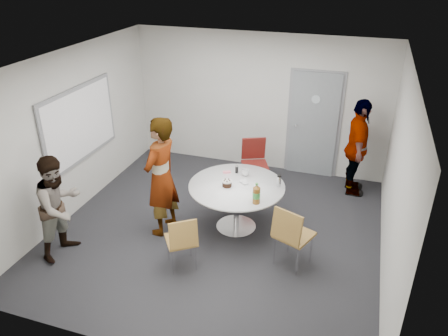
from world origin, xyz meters
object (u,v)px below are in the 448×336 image
(chair_far, at_px, (254,159))
(person_right, at_px, (357,148))
(whiteboard, at_px, (80,124))
(chair_near_left, at_px, (182,239))
(person_main, at_px, (161,177))
(person_left, at_px, (59,206))
(chair_near_right, at_px, (291,232))
(table, at_px, (238,192))
(door, at_px, (314,125))

(chair_far, relative_size, person_right, 0.54)
(whiteboard, height_order, chair_far, whiteboard)
(chair_far, bearing_deg, whiteboard, 3.77)
(chair_far, bearing_deg, person_right, 168.54)
(chair_near_left, height_order, person_main, person_main)
(chair_far, xyz_separation_m, person_left, (-2.13, -2.77, 0.19))
(chair_far, height_order, person_main, person_main)
(person_main, bearing_deg, chair_near_right, 90.53)
(table, xyz_separation_m, chair_near_right, (0.97, -0.70, -0.08))
(person_right, bearing_deg, person_left, 122.41)
(chair_far, relative_size, person_main, 0.50)
(table, relative_size, person_right, 0.84)
(chair_far, distance_m, person_main, 2.10)
(person_left, bearing_deg, whiteboard, 29.05)
(whiteboard, relative_size, person_left, 1.22)
(chair_near_left, bearing_deg, chair_near_right, -15.41)
(door, relative_size, person_left, 1.36)
(door, xyz_separation_m, person_main, (-1.91, -2.72, -0.07))
(table, relative_size, chair_near_right, 1.54)
(table, xyz_separation_m, chair_far, (-0.10, 1.40, -0.08))
(door, xyz_separation_m, chair_far, (-0.92, -0.91, -0.44))
(whiteboard, relative_size, person_main, 0.99)
(door, bearing_deg, person_main, -125.05)
(chair_near_left, bearing_deg, whiteboard, 116.36)
(person_left, bearing_deg, person_main, -40.71)
(chair_far, xyz_separation_m, person_right, (1.77, 0.38, 0.30))
(chair_near_left, distance_m, person_right, 3.67)
(chair_far, bearing_deg, person_main, 37.64)
(chair_near_left, xyz_separation_m, chair_near_right, (1.39, 0.51, 0.07))
(person_left, distance_m, person_right, 5.02)
(whiteboard, xyz_separation_m, table, (2.74, -0.03, -0.78))
(whiteboard, height_order, chair_near_right, whiteboard)
(door, relative_size, chair_far, 2.20)
(chair_near_left, relative_size, chair_far, 0.89)
(chair_near_right, xyz_separation_m, person_left, (-3.20, -0.68, 0.19))
(chair_near_right, height_order, person_main, person_main)
(chair_far, bearing_deg, table, 70.46)
(chair_near_right, height_order, person_left, person_left)
(table, height_order, chair_near_right, table)
(door, height_order, person_left, door)
(door, relative_size, chair_near_right, 2.19)
(chair_near_right, relative_size, chair_far, 1.00)
(chair_near_left, bearing_deg, person_right, 19.43)
(person_left, bearing_deg, person_right, -41.95)
(door, distance_m, person_left, 4.79)
(person_main, bearing_deg, chair_near_left, 48.35)
(chair_near_left, bearing_deg, chair_far, 47.31)
(whiteboard, xyz_separation_m, person_right, (4.41, 1.75, -0.56))
(table, distance_m, chair_near_left, 1.29)
(person_main, relative_size, person_left, 1.23)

